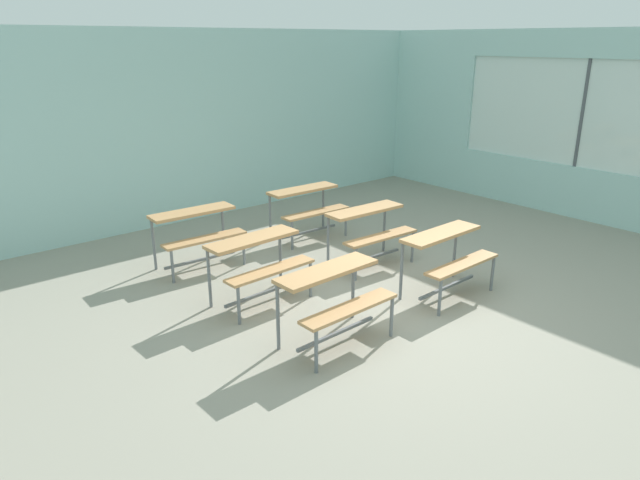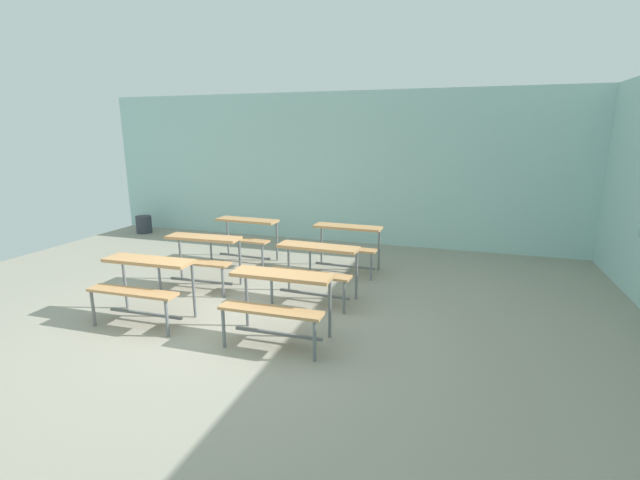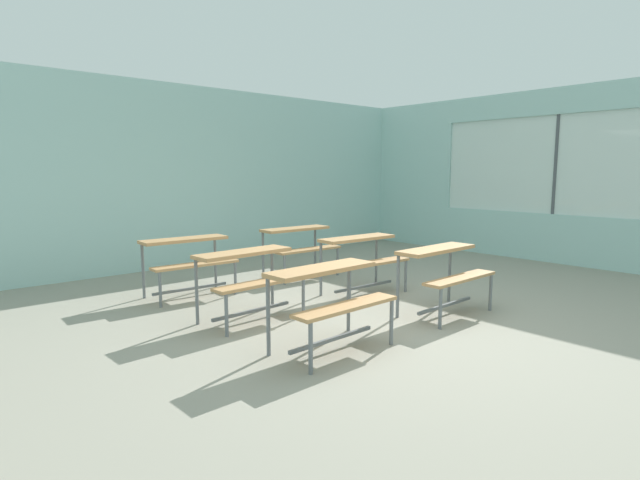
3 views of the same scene
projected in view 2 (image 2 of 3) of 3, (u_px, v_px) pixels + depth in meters
name	position (u px, v px, depth m)	size (l,w,h in m)	color
ground	(216.00, 328.00, 5.15)	(10.00, 9.00, 0.05)	gray
wall_back	(328.00, 168.00, 8.95)	(10.00, 0.12, 3.00)	#A8D1CC
desk_bench_r0c0	(144.00, 276.00, 5.16)	(1.11, 0.61, 0.74)	tan
desk_bench_r0c1	(278.00, 292.00, 4.63)	(1.11, 0.61, 0.74)	tan
desk_bench_r1c0	(200.00, 250.00, 6.31)	(1.12, 0.63, 0.74)	tan
desk_bench_r1c1	(315.00, 260.00, 5.79)	(1.13, 0.64, 0.74)	tan
desk_bench_r2c0	(244.00, 230.00, 7.60)	(1.13, 0.64, 0.74)	tan
desk_bench_r2c1	(346.00, 238.00, 7.04)	(1.12, 0.63, 0.74)	tan
trash_bin	(144.00, 224.00, 9.91)	(0.34, 0.34, 0.39)	#333842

